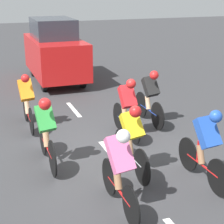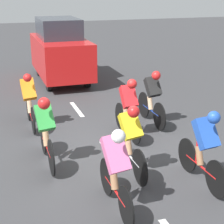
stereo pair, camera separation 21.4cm
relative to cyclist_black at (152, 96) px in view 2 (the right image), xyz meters
The scene contains 11 objects.
ground_plane 2.09m from the cyclist_black, 36.68° to the left, with size 60.00×60.00×0.00m, color #38383A.
lane_stripe_mid 2.22m from the cyclist_black, 41.61° to the left, with size 0.12×1.40×0.01m, color white.
lane_stripe_far 2.51m from the cyclist_black, 49.26° to the right, with size 0.12×1.40×0.01m, color white.
cyclist_black is the anchor object (origin of this frame).
cyclist_green 3.28m from the cyclist_black, 26.59° to the left, with size 0.37×1.73×1.49m.
cyclist_blue 3.16m from the cyclist_black, 82.50° to the left, with size 0.36×1.66×1.49m.
cyclist_red 1.08m from the cyclist_black, 34.89° to the left, with size 0.34×1.67×1.48m.
cyclist_yellow 2.79m from the cyclist_black, 57.42° to the left, with size 0.39×1.70×1.46m.
cyclist_pink 4.06m from the cyclist_black, 57.83° to the left, with size 0.39×1.62×1.50m.
cyclist_orange 3.10m from the cyclist_black, 14.23° to the right, with size 0.36×1.71×1.45m.
support_car 5.51m from the cyclist_black, 76.02° to the right, with size 1.70×3.87×2.29m.
Camera 2 is at (2.28, 7.17, 3.45)m, focal length 60.00 mm.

